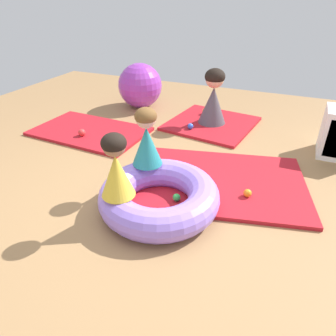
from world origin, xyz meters
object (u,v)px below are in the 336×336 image
object	(u,v)px
play_ball_yellow	(206,111)
adult_seated	(214,97)
child_in_yellow	(116,166)
play_ball_orange	(248,193)
play_ball_blue	(190,126)
exercise_ball_large	(140,86)
inflatable_cushion	(159,196)
child_in_teal	(147,138)
play_ball_green	(177,197)
play_ball_red	(82,133)

from	to	relation	value
play_ball_yellow	adult_seated	bearing A→B (deg)	-57.19
child_in_yellow	adult_seated	bearing A→B (deg)	83.91
play_ball_orange	play_ball_blue	bearing A→B (deg)	128.19
play_ball_yellow	play_ball_orange	xyz separation A→B (m)	(0.99, -1.93, -0.01)
exercise_ball_large	adult_seated	bearing A→B (deg)	-13.11
inflatable_cushion	exercise_ball_large	bearing A→B (deg)	120.81
child_in_teal	exercise_ball_large	size ratio (longest dim) A/B	0.78
play_ball_green	adult_seated	bearing A→B (deg)	96.66
child_in_teal	play_ball_red	xyz separation A→B (m)	(-1.31, 0.69, -0.46)
play_ball_yellow	exercise_ball_large	distance (m)	1.16
inflatable_cushion	play_ball_orange	world-z (taller)	inflatable_cushion
play_ball_yellow	play_ball_green	distance (m)	2.28
inflatable_cushion	play_ball_yellow	distance (m)	2.38
play_ball_green	play_ball_yellow	bearing A→B (deg)	100.38
play_ball_green	play_ball_red	bearing A→B (deg)	153.39
play_ball_green	play_ball_blue	distance (m)	1.67
inflatable_cushion	child_in_teal	xyz separation A→B (m)	(-0.24, 0.27, 0.41)
child_in_yellow	play_ball_orange	bearing A→B (deg)	34.45
play_ball_orange	exercise_ball_large	xyz separation A→B (m)	(-2.13, 1.95, 0.28)
play_ball_green	exercise_ball_large	xyz separation A→B (m)	(-1.54, 2.27, 0.28)
play_ball_green	exercise_ball_large	bearing A→B (deg)	124.22
play_ball_orange	inflatable_cushion	bearing A→B (deg)	-147.97
play_ball_orange	adult_seated	bearing A→B (deg)	116.28
play_ball_red	adult_seated	bearing A→B (deg)	38.03
play_ball_orange	exercise_ball_large	bearing A→B (deg)	137.48
play_ball_yellow	play_ball_orange	distance (m)	2.17
child_in_teal	play_ball_yellow	world-z (taller)	child_in_teal
inflatable_cushion	play_ball_green	bearing A→B (deg)	45.00
play_ball_yellow	play_ball_blue	xyz separation A→B (m)	(-0.02, -0.63, -0.01)
child_in_yellow	play_ball_blue	xyz separation A→B (m)	(-0.09, 2.01, -0.46)
child_in_teal	play_ball_red	world-z (taller)	child_in_teal
child_in_yellow	exercise_ball_large	xyz separation A→B (m)	(-1.19, 2.67, -0.18)
child_in_teal	play_ball_yellow	xyz separation A→B (m)	(-0.05, 2.10, -0.46)
inflatable_cushion	play_ball_blue	bearing A→B (deg)	100.34
adult_seated	play_ball_orange	bearing A→B (deg)	46.92
play_ball_yellow	child_in_teal	bearing A→B (deg)	-88.63
play_ball_yellow	play_ball_orange	world-z (taller)	play_ball_yellow
child_in_teal	child_in_yellow	distance (m)	0.55
play_ball_blue	exercise_ball_large	distance (m)	1.32
child_in_yellow	play_ball_red	bearing A→B (deg)	133.74
play_ball_orange	play_ball_green	world-z (taller)	play_ball_orange
child_in_yellow	inflatable_cushion	bearing A→B (deg)	47.29
play_ball_orange	play_ball_green	xyz separation A→B (m)	(-0.58, -0.32, -0.00)
play_ball_blue	play_ball_red	bearing A→B (deg)	-147.82
child_in_yellow	adult_seated	world-z (taller)	child_in_yellow
child_in_teal	adult_seated	bearing A→B (deg)	106.91
play_ball_orange	play_ball_red	bearing A→B (deg)	167.07
play_ball_yellow	play_ball_blue	size ratio (longest dim) A/B	1.22
adult_seated	play_ball_green	world-z (taller)	adult_seated
play_ball_red	play_ball_green	world-z (taller)	play_ball_red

